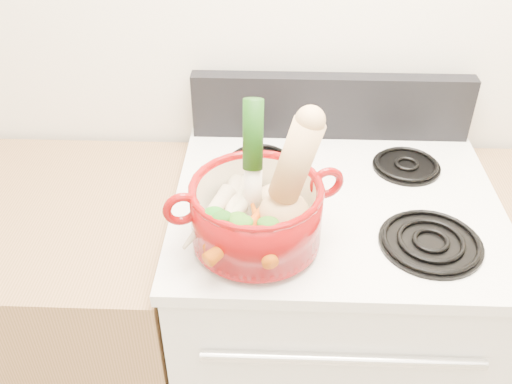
{
  "coord_description": "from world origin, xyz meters",
  "views": [
    {
      "loc": [
        -0.15,
        0.3,
        1.77
      ],
      "look_at": [
        -0.19,
        1.21,
        1.1
      ],
      "focal_mm": 40.0,
      "sensor_mm": 36.0,
      "label": 1
    }
  ],
  "objects_px": {
    "stove_body": "(323,333)",
    "dutch_oven": "(256,213)",
    "leek": "(253,160)",
    "squash": "(285,179)"
  },
  "relations": [
    {
      "from": "stove_body",
      "to": "squash",
      "type": "xyz_separation_m",
      "value": [
        -0.13,
        -0.18,
        0.67
      ]
    },
    {
      "from": "squash",
      "to": "leek",
      "type": "bearing_deg",
      "value": 140.56
    },
    {
      "from": "dutch_oven",
      "to": "squash",
      "type": "distance_m",
      "value": 0.11
    },
    {
      "from": "stove_body",
      "to": "dutch_oven",
      "type": "xyz_separation_m",
      "value": [
        -0.19,
        -0.17,
        0.58
      ]
    },
    {
      "from": "dutch_oven",
      "to": "leek",
      "type": "xyz_separation_m",
      "value": [
        -0.01,
        0.05,
        0.1
      ]
    },
    {
      "from": "squash",
      "to": "leek",
      "type": "distance_m",
      "value": 0.09
    },
    {
      "from": "leek",
      "to": "squash",
      "type": "bearing_deg",
      "value": -41.34
    },
    {
      "from": "dutch_oven",
      "to": "squash",
      "type": "xyz_separation_m",
      "value": [
        0.06,
        -0.01,
        0.09
      ]
    },
    {
      "from": "dutch_oven",
      "to": "squash",
      "type": "height_order",
      "value": "squash"
    },
    {
      "from": "stove_body",
      "to": "leek",
      "type": "bearing_deg",
      "value": -149.0
    }
  ]
}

